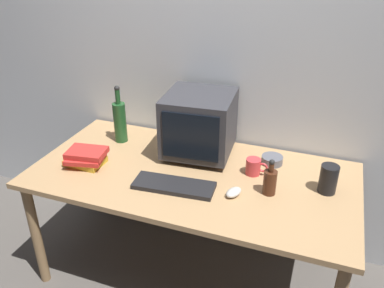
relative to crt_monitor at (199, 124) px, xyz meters
The scene contains 12 objects.
ground_plane 0.94m from the crt_monitor, 80.26° to the right, with size 6.00×6.00×0.00m, color #56514C.
back_wall 0.43m from the crt_monitor, 81.92° to the left, with size 4.00×0.08×2.50m, color silver.
desk 0.35m from the crt_monitor, 80.26° to the right, with size 1.76×0.87×0.72m.
crt_monitor is the anchor object (origin of this frame).
keyboard 0.43m from the crt_monitor, 90.10° to the right, with size 0.42×0.15×0.02m, color black.
computer_mouse 0.50m from the crt_monitor, 48.73° to the right, with size 0.06×0.10×0.04m, color beige.
bottle_tall 0.52m from the crt_monitor, behind, with size 0.08×0.08×0.36m.
bottle_short 0.55m from the crt_monitor, 29.83° to the right, with size 0.07×0.07×0.19m.
book_stack 0.67m from the crt_monitor, 148.08° to the right, with size 0.24×0.20×0.09m.
mug 0.40m from the crt_monitor, 18.02° to the right, with size 0.12×0.08×0.09m.
cd_spindle 0.46m from the crt_monitor, ahead, with size 0.12×0.12×0.04m, color #595B66.
metal_canister 0.76m from the crt_monitor, 11.73° to the right, with size 0.09×0.09×0.15m, color black.
Camera 1 is at (0.64, -1.74, 1.88)m, focal length 37.32 mm.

